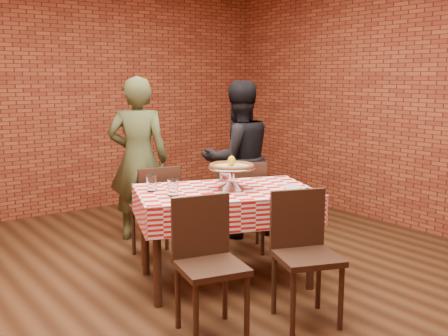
{
  "coord_description": "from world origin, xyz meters",
  "views": [
    {
      "loc": [
        -2.17,
        -3.18,
        1.64
      ],
      "look_at": [
        0.29,
        0.17,
        0.91
      ],
      "focal_mm": 42.57,
      "sensor_mm": 36.0,
      "label": 1
    }
  ],
  "objects_px": {
    "pizza": "(232,167)",
    "chair_far_right": "(243,205)",
    "chair_near_left": "(211,269)",
    "chair_near_right": "(307,259)",
    "table": "(225,237)",
    "water_glass_right": "(152,183)",
    "diner_black": "(238,159)",
    "diner_olive": "(138,159)",
    "pizza_stand": "(232,178)",
    "condiment_caddy": "(224,173)",
    "water_glass_left": "(173,187)",
    "chair_far_left": "(155,212)"
  },
  "relations": [
    {
      "from": "water_glass_right",
      "to": "chair_far_left",
      "type": "relative_size",
      "value": 0.15
    },
    {
      "from": "water_glass_right",
      "to": "chair_far_right",
      "type": "xyz_separation_m",
      "value": [
        1.09,
        0.25,
        -0.39
      ]
    },
    {
      "from": "chair_near_left",
      "to": "chair_near_right",
      "type": "height_order",
      "value": "chair_near_left"
    },
    {
      "from": "diner_olive",
      "to": "chair_near_right",
      "type": "bearing_deg",
      "value": 124.58
    },
    {
      "from": "condiment_caddy",
      "to": "diner_black",
      "type": "xyz_separation_m",
      "value": [
        0.7,
        0.71,
        -0.04
      ]
    },
    {
      "from": "chair_far_right",
      "to": "table",
      "type": "bearing_deg",
      "value": 73.71
    },
    {
      "from": "pizza_stand",
      "to": "diner_black",
      "type": "height_order",
      "value": "diner_black"
    },
    {
      "from": "chair_near_left",
      "to": "condiment_caddy",
      "type": "bearing_deg",
      "value": 62.36
    },
    {
      "from": "diner_black",
      "to": "chair_far_right",
      "type": "bearing_deg",
      "value": 70.25
    },
    {
      "from": "water_glass_left",
      "to": "diner_black",
      "type": "xyz_separation_m",
      "value": [
        1.31,
        0.9,
        -0.03
      ]
    },
    {
      "from": "chair_far_left",
      "to": "diner_black",
      "type": "distance_m",
      "value": 1.11
    },
    {
      "from": "pizza_stand",
      "to": "water_glass_right",
      "type": "distance_m",
      "value": 0.62
    },
    {
      "from": "chair_far_right",
      "to": "diner_olive",
      "type": "relative_size",
      "value": 0.53
    },
    {
      "from": "pizza",
      "to": "diner_olive",
      "type": "xyz_separation_m",
      "value": [
        -0.06,
        1.46,
        -0.12
      ]
    },
    {
      "from": "table",
      "to": "water_glass_right",
      "type": "height_order",
      "value": "water_glass_right"
    },
    {
      "from": "pizza",
      "to": "chair_far_right",
      "type": "height_order",
      "value": "pizza"
    },
    {
      "from": "table",
      "to": "chair_near_right",
      "type": "height_order",
      "value": "chair_near_right"
    },
    {
      "from": "chair_far_left",
      "to": "pizza",
      "type": "bearing_deg",
      "value": 116.32
    },
    {
      "from": "pizza_stand",
      "to": "chair_near_right",
      "type": "height_order",
      "value": "pizza_stand"
    },
    {
      "from": "pizza",
      "to": "chair_near_left",
      "type": "distance_m",
      "value": 1.04
    },
    {
      "from": "chair_near_left",
      "to": "table",
      "type": "bearing_deg",
      "value": 60.58
    },
    {
      "from": "chair_far_right",
      "to": "diner_olive",
      "type": "xyz_separation_m",
      "value": [
        -0.61,
        0.91,
        0.38
      ]
    },
    {
      "from": "table",
      "to": "water_glass_right",
      "type": "bearing_deg",
      "value": 149.89
    },
    {
      "from": "condiment_caddy",
      "to": "diner_black",
      "type": "bearing_deg",
      "value": 64.66
    },
    {
      "from": "pizza_stand",
      "to": "chair_near_right",
      "type": "distance_m",
      "value": 0.97
    },
    {
      "from": "condiment_caddy",
      "to": "chair_far_right",
      "type": "distance_m",
      "value": 0.65
    },
    {
      "from": "chair_near_left",
      "to": "diner_black",
      "type": "distance_m",
      "value": 2.21
    },
    {
      "from": "water_glass_left",
      "to": "chair_far_left",
      "type": "relative_size",
      "value": 0.15
    },
    {
      "from": "chair_near_right",
      "to": "diner_black",
      "type": "xyz_separation_m",
      "value": [
        0.85,
        1.85,
        0.36
      ]
    },
    {
      "from": "chair_far_right",
      "to": "water_glass_right",
      "type": "bearing_deg",
      "value": 44.88
    },
    {
      "from": "condiment_caddy",
      "to": "diner_black",
      "type": "relative_size",
      "value": 0.1
    },
    {
      "from": "chair_near_right",
      "to": "table",
      "type": "bearing_deg",
      "value": 112.16
    },
    {
      "from": "chair_near_right",
      "to": "diner_black",
      "type": "distance_m",
      "value": 2.06
    },
    {
      "from": "pizza_stand",
      "to": "chair_far_right",
      "type": "bearing_deg",
      "value": 44.96
    },
    {
      "from": "chair_near_left",
      "to": "diner_olive",
      "type": "xyz_separation_m",
      "value": [
        0.58,
        2.1,
        0.38
      ]
    },
    {
      "from": "chair_far_left",
      "to": "diner_olive",
      "type": "bearing_deg",
      "value": -92.63
    },
    {
      "from": "water_glass_right",
      "to": "chair_near_right",
      "type": "distance_m",
      "value": 1.34
    },
    {
      "from": "pizza",
      "to": "water_glass_left",
      "type": "height_order",
      "value": "pizza"
    },
    {
      "from": "pizza",
      "to": "diner_olive",
      "type": "bearing_deg",
      "value": 92.53
    },
    {
      "from": "condiment_caddy",
      "to": "chair_near_left",
      "type": "xyz_separation_m",
      "value": [
        -0.77,
        -0.91,
        -0.4
      ]
    },
    {
      "from": "chair_near_left",
      "to": "chair_near_right",
      "type": "bearing_deg",
      "value": -7.61
    },
    {
      "from": "water_glass_right",
      "to": "chair_far_right",
      "type": "bearing_deg",
      "value": 12.81
    },
    {
      "from": "chair_near_left",
      "to": "chair_near_right",
      "type": "xyz_separation_m",
      "value": [
        0.62,
        -0.23,
        -0.0
      ]
    },
    {
      "from": "pizza",
      "to": "diner_black",
      "type": "xyz_separation_m",
      "value": [
        0.82,
        0.97,
        -0.14
      ]
    },
    {
      "from": "condiment_caddy",
      "to": "water_glass_right",
      "type": "bearing_deg",
      "value": -164.28
    },
    {
      "from": "pizza",
      "to": "diner_olive",
      "type": "distance_m",
      "value": 1.46
    },
    {
      "from": "water_glass_left",
      "to": "chair_far_right",
      "type": "height_order",
      "value": "water_glass_left"
    },
    {
      "from": "chair_far_left",
      "to": "diner_black",
      "type": "relative_size",
      "value": 0.54
    },
    {
      "from": "table",
      "to": "diner_black",
      "type": "bearing_deg",
      "value": 47.78
    },
    {
      "from": "pizza",
      "to": "chair_far_right",
      "type": "bearing_deg",
      "value": 44.96
    }
  ]
}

